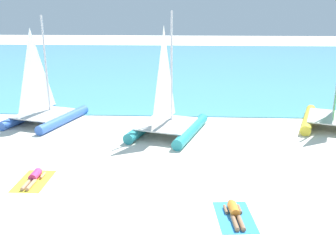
{
  "coord_description": "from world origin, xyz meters",
  "views": [
    {
      "loc": [
        0.83,
        -11.51,
        6.3
      ],
      "look_at": [
        0.0,
        4.57,
        1.2
      ],
      "focal_mm": 41.41,
      "sensor_mm": 36.0,
      "label": 1
    }
  ],
  "objects": [
    {
      "name": "sunbather_left",
      "position": [
        -4.83,
        1.38,
        0.13
      ],
      "size": [
        0.54,
        1.56,
        0.3
      ],
      "rotation": [
        0.0,
        0.0,
        0.0
      ],
      "color": "#D83372",
      "rests_on": "towel_left"
    },
    {
      "name": "towel_right",
      "position": [
        2.35,
        -0.86,
        0.01
      ],
      "size": [
        1.27,
        1.99,
        0.01
      ],
      "primitive_type": "cube",
      "rotation": [
        0.0,
        0.0,
        0.09
      ],
      "color": "#338CD8",
      "rests_on": "ground"
    },
    {
      "name": "sailboat_yellow",
      "position": [
        8.56,
        8.64,
        0.9
      ],
      "size": [
        4.32,
        5.33,
        6.01
      ],
      "rotation": [
        0.0,
        0.0,
        -0.34
      ],
      "color": "yellow",
      "rests_on": "ground"
    },
    {
      "name": "sailboat_blue",
      "position": [
        -7.07,
        8.69,
        0.85
      ],
      "size": [
        3.92,
        5.0,
        5.73
      ],
      "rotation": [
        0.0,
        0.0,
        -0.28
      ],
      "color": "blue",
      "rests_on": "ground"
    },
    {
      "name": "ocean_water",
      "position": [
        0.0,
        30.16,
        0.03
      ],
      "size": [
        120.0,
        40.0,
        0.05
      ],
      "primitive_type": "cube",
      "color": "#4C9EB7",
      "rests_on": "ground"
    },
    {
      "name": "towel_left",
      "position": [
        -4.83,
        1.31,
        0.01
      ],
      "size": [
        1.1,
        1.9,
        0.01
      ],
      "primitive_type": "cube",
      "rotation": [
        0.0,
        0.0,
        0.0
      ],
      "color": "yellow",
      "rests_on": "ground"
    },
    {
      "name": "sunbather_right",
      "position": [
        2.34,
        -0.8,
        0.13
      ],
      "size": [
        0.58,
        1.57,
        0.3
      ],
      "rotation": [
        0.0,
        0.0,
        0.09
      ],
      "color": "orange",
      "rests_on": "towel_right"
    },
    {
      "name": "sailboat_teal",
      "position": [
        -0.15,
        7.06,
        0.89
      ],
      "size": [
        4.12,
        5.24,
        5.99
      ],
      "rotation": [
        0.0,
        0.0,
        -0.29
      ],
      "color": "teal",
      "rests_on": "ground"
    },
    {
      "name": "ground_plane",
      "position": [
        0.0,
        10.0,
        0.0
      ],
      "size": [
        120.0,
        120.0,
        0.0
      ],
      "primitive_type": "plane",
      "color": "silver"
    }
  ]
}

